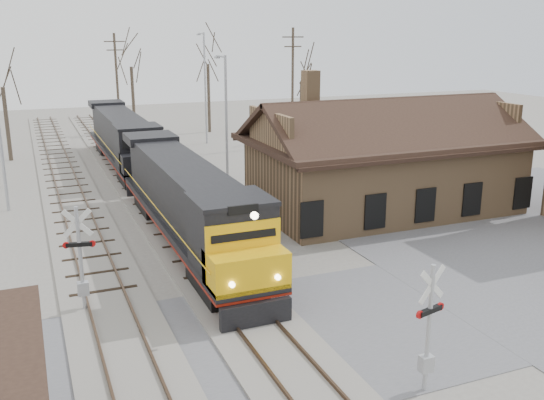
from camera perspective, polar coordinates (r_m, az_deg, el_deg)
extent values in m
plane|color=gray|center=(20.61, -0.46, -13.21)|extent=(140.00, 140.00, 0.00)
cube|color=#5C5C61|center=(20.61, -0.46, -13.17)|extent=(60.00, 9.00, 0.03)
cube|color=gray|center=(33.94, -9.95, -1.58)|extent=(3.40, 90.00, 0.12)
cube|color=#473323|center=(33.78, -11.14, -1.54)|extent=(0.08, 90.00, 0.14)
cube|color=#473323|center=(34.06, -8.78, -1.28)|extent=(0.08, 90.00, 0.14)
cube|color=gray|center=(33.35, -17.51, -2.40)|extent=(3.40, 90.00, 0.12)
cube|color=#473323|center=(33.27, -18.75, -2.35)|extent=(0.08, 90.00, 0.14)
cube|color=#473323|center=(33.37, -16.30, -2.09)|extent=(0.08, 90.00, 0.14)
cube|color=#916F4B|center=(35.23, 10.44, 2.29)|extent=(14.00, 8.00, 4.00)
cube|color=black|center=(34.82, 10.61, 5.66)|extent=(15.20, 9.20, 0.30)
cube|color=black|center=(32.78, 12.87, 6.70)|extent=(15.00, 4.71, 2.66)
cube|color=black|center=(36.60, 8.73, 7.80)|extent=(15.00, 4.71, 2.66)
cube|color=#916F4B|center=(33.81, 3.63, 10.22)|extent=(0.80, 0.80, 2.20)
cube|color=black|center=(24.09, -4.37, -7.49)|extent=(2.31, 3.70, 0.93)
cube|color=black|center=(35.12, -10.48, -0.26)|extent=(2.31, 3.70, 0.93)
cube|color=black|center=(29.28, -8.06, -1.84)|extent=(2.78, 18.51, 0.32)
cube|color=maroon|center=(29.34, -8.04, -2.22)|extent=(2.80, 18.51, 0.11)
cube|color=black|center=(29.98, -8.72, 1.40)|extent=(2.41, 13.42, 2.59)
cube|color=black|center=(22.58, -3.82, -3.18)|extent=(2.78, 2.59, 2.59)
cube|color=#F5B50C|center=(21.45, -2.43, -6.42)|extent=(2.78, 1.67, 1.30)
cube|color=black|center=(21.22, -1.51, -10.77)|extent=(2.59, 0.25, 0.93)
cylinder|color=#FFF2CC|center=(19.97, -1.67, -1.48)|extent=(0.26, 0.10, 0.26)
cube|color=black|center=(41.77, -12.50, 2.15)|extent=(2.31, 3.70, 0.93)
cube|color=black|center=(53.44, -14.81, 4.88)|extent=(2.31, 3.70, 0.93)
cube|color=black|center=(47.44, -13.85, 4.56)|extent=(2.78, 18.51, 0.32)
cube|color=maroon|center=(47.48, -13.84, 4.31)|extent=(2.80, 18.51, 0.11)
cube|color=black|center=(48.33, -14.18, 6.46)|extent=(2.41, 13.42, 2.59)
cube|color=black|center=(40.53, -12.47, 4.89)|extent=(2.78, 2.59, 2.59)
cube|color=black|center=(39.16, -11.99, 3.38)|extent=(2.78, 1.67, 1.30)
cube|color=black|center=(38.58, -11.62, 1.10)|extent=(2.59, 0.25, 0.93)
cylinder|color=#A5A8AD|center=(17.76, 14.53, -11.71)|extent=(0.14, 0.14, 3.86)
cube|color=silver|center=(17.20, 14.84, -7.70)|extent=(0.99, 0.28, 1.01)
cube|color=silver|center=(17.20, 14.84, -7.70)|extent=(0.99, 0.28, 1.01)
cube|color=black|center=(17.51, 14.66, -10.03)|extent=(0.88, 0.36, 0.14)
cylinder|color=#B20C0C|center=(17.20, 13.73, -10.44)|extent=(0.24, 0.13, 0.23)
cylinder|color=#B20C0C|center=(17.82, 15.56, -9.62)|extent=(0.24, 0.13, 0.23)
cube|color=#A5A8AD|center=(18.26, 14.30, -14.68)|extent=(0.39, 0.29, 0.48)
cylinder|color=#A5A8AD|center=(22.90, -17.57, -5.42)|extent=(0.14, 0.14, 4.01)
cube|color=silver|center=(22.46, -17.86, -2.07)|extent=(1.04, 0.24, 1.05)
cube|color=silver|center=(22.46, -17.86, -2.07)|extent=(1.04, 0.24, 1.05)
cube|color=black|center=(22.70, -17.69, -4.00)|extent=(0.91, 0.32, 0.15)
cylinder|color=#B20C0C|center=(22.65, -16.56, -3.95)|extent=(0.25, 0.13, 0.24)
cylinder|color=#B20C0C|center=(22.76, -18.82, -4.05)|extent=(0.25, 0.13, 0.24)
cube|color=#A5A8AD|center=(23.31, -17.35, -7.96)|extent=(0.40, 0.30, 0.50)
cylinder|color=#A5A8AD|center=(37.10, -24.21, 5.12)|extent=(0.18, 0.18, 8.15)
cylinder|color=#A5A8AD|center=(39.33, -4.31, 7.22)|extent=(0.18, 0.18, 8.52)
cylinder|color=#A5A8AD|center=(39.81, -4.84, 13.33)|extent=(0.12, 1.80, 0.12)
cube|color=#A5A8AD|center=(40.57, -5.19, 13.22)|extent=(0.25, 0.50, 0.12)
cylinder|color=#A5A8AD|center=(55.81, -6.29, 10.33)|extent=(0.18, 0.18, 9.89)
cylinder|color=#A5A8AD|center=(56.45, -6.71, 15.30)|extent=(0.12, 1.80, 0.12)
cube|color=#A5A8AD|center=(57.22, -6.93, 15.20)|extent=(0.25, 0.50, 0.12)
cylinder|color=#382D23|center=(62.48, -14.36, 10.47)|extent=(0.24, 0.24, 9.83)
cube|color=#382D23|center=(62.28, -14.61, 14.24)|extent=(2.00, 0.10, 0.10)
cube|color=#382D23|center=(62.30, -14.56, 13.51)|extent=(1.60, 0.10, 0.10)
cylinder|color=#382D23|center=(54.40, 1.94, 10.50)|extent=(0.24, 0.24, 10.30)
cube|color=#382D23|center=(54.19, 1.99, 15.08)|extent=(2.00, 0.10, 0.10)
cube|color=#382D23|center=(54.20, 1.98, 14.24)|extent=(1.60, 0.10, 0.10)
cylinder|color=#382D23|center=(52.42, -23.67, 6.54)|extent=(0.32, 0.32, 5.79)
cylinder|color=#382D23|center=(63.60, -12.93, 9.17)|extent=(0.32, 0.32, 6.58)
cylinder|color=#382D23|center=(62.57, -5.97, 9.49)|extent=(0.32, 0.32, 6.84)
cylinder|color=#382D23|center=(58.01, 2.76, 8.36)|extent=(0.32, 0.32, 5.39)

